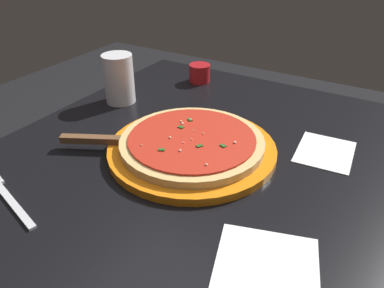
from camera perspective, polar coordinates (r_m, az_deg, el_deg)
restaurant_table at (r=0.85m, az=3.47°, el=-9.94°), size 0.86×0.86×0.75m
serving_plate at (r=0.76m, az=0.00°, el=-0.78°), size 0.34×0.34×0.02m
pizza at (r=0.75m, az=-0.00°, el=0.37°), size 0.29×0.29×0.02m
pizza_server at (r=0.78m, az=-12.02°, el=0.46°), size 0.14×0.22×0.01m
cup_tall_drink at (r=0.98m, az=-11.00°, el=9.67°), size 0.08×0.08×0.12m
cup_small_sauce at (r=1.10m, az=1.16°, el=10.67°), size 0.06×0.06×0.05m
napkin_folded_right at (r=0.81m, az=19.48°, el=-1.13°), size 0.14×0.12×0.00m
napkin_loose_left at (r=0.55m, az=11.26°, el=-17.25°), size 0.16×0.17×0.00m
fork at (r=0.72m, az=-26.17°, el=-7.16°), size 0.07×0.18×0.00m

